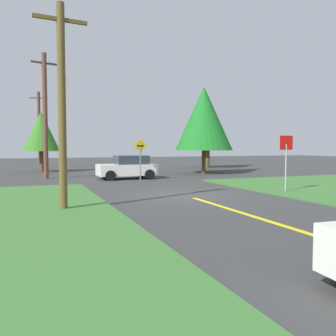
# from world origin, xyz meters

# --- Properties ---
(ground_plane) EXTENTS (120.00, 120.00, 0.00)m
(ground_plane) POSITION_xyz_m (0.00, 0.00, 0.00)
(ground_plane) COLOR #383838
(lane_stripe_center) EXTENTS (0.20, 14.00, 0.01)m
(lane_stripe_center) POSITION_xyz_m (0.00, -8.00, 0.01)
(lane_stripe_center) COLOR yellow
(lane_stripe_center) RESTS_ON ground
(stop_sign) EXTENTS (0.69, 0.11, 2.76)m
(stop_sign) POSITION_xyz_m (5.00, -0.79, 1.91)
(stop_sign) COLOR #9EA0A8
(stop_sign) RESTS_ON ground
(car_approaching_junction) EXTENTS (3.97, 2.11, 1.62)m
(car_approaching_junction) POSITION_xyz_m (-0.27, 9.10, 0.80)
(car_approaching_junction) COLOR white
(car_approaching_junction) RESTS_ON ground
(utility_pole_near) EXTENTS (1.80, 0.30, 7.06)m
(utility_pole_near) POSITION_xyz_m (-5.52, -2.08, 3.67)
(utility_pole_near) COLOR brown
(utility_pole_near) RESTS_ON ground
(utility_pole_mid) EXTENTS (1.76, 0.61, 8.65)m
(utility_pole_mid) POSITION_xyz_m (-5.51, 11.44, 4.42)
(utility_pole_mid) COLOR brown
(utility_pole_mid) RESTS_ON ground
(utility_pole_far) EXTENTS (1.78, 0.55, 7.92)m
(utility_pole_far) POSITION_xyz_m (-5.57, 24.97, 4.07)
(utility_pole_far) COLOR brown
(utility_pole_far) RESTS_ON ground
(direction_sign) EXTENTS (0.90, 0.16, 2.73)m
(direction_sign) POSITION_xyz_m (0.17, 7.56, 1.70)
(direction_sign) COLOR slate
(direction_sign) RESTS_ON ground
(oak_tree_left) EXTENTS (3.13, 3.13, 5.29)m
(oak_tree_left) POSITION_xyz_m (-5.56, 18.48, 3.54)
(oak_tree_left) COLOR brown
(oak_tree_left) RESTS_ON ground
(pine_tree_center) EXTENTS (4.35, 4.35, 7.39)m
(pine_tree_center) POSITION_xyz_m (11.08, 19.05, 4.98)
(pine_tree_center) COLOR brown
(pine_tree_center) RESTS_ON ground
(oak_tree_right) EXTENTS (4.76, 4.76, 7.17)m
(oak_tree_right) POSITION_xyz_m (6.93, 11.78, 4.55)
(oak_tree_right) COLOR brown
(oak_tree_right) RESTS_ON ground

